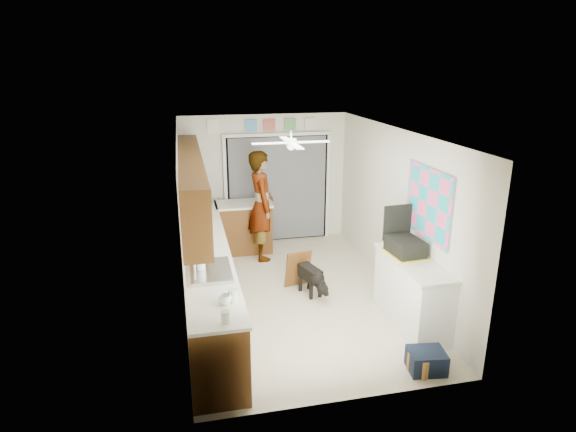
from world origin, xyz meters
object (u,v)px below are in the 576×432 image
microwave (200,194)px  dog (310,279)px  cardboard_box (426,362)px  cup (225,300)px  navy_crate (426,361)px  suitcase (405,246)px  man (261,206)px  paper_towel_roll (201,264)px

microwave → dog: size_ratio=0.88×
microwave → dog: microwave is taller
microwave → cardboard_box: bearing=-157.9°
cup → cardboard_box: cup is taller
navy_crate → cardboard_box: bearing=180.0°
suitcase → cardboard_box: 1.58m
navy_crate → man: (-1.28, 3.79, 0.86)m
paper_towel_roll → cardboard_box: (2.47, -1.23, -0.94)m
microwave → paper_towel_roll: (-0.13, -3.22, -0.04)m
suitcase → cardboard_box: suitcase is taller
man → dog: man is taller
cardboard_box → paper_towel_roll: bearing=153.5°
cardboard_box → man: 4.10m
cardboard_box → man: (-1.28, 3.79, 0.88)m
paper_towel_roll → navy_crate: paper_towel_roll is taller
microwave → man: 1.24m
man → dog: size_ratio=3.12×
cup → microwave: bearing=91.1°
cup → paper_towel_roll: 0.92m
cardboard_box → man: bearing=108.7°
paper_towel_roll → suitcase: bearing=0.2°
paper_towel_roll → man: 2.82m
cardboard_box → navy_crate: size_ratio=0.86×
suitcase → cardboard_box: size_ratio=1.44×
dog → navy_crate: bearing=-86.4°
suitcase → man: man is taller
suitcase → navy_crate: size_ratio=1.24×
cup → man: bearing=74.3°
cup → paper_towel_roll: (-0.21, 0.90, 0.06)m
paper_towel_roll → man: bearing=65.2°
microwave → paper_towel_roll: 3.22m
cup → man: (0.98, 3.46, -0.01)m
paper_towel_roll → suitcase: paper_towel_roll is taller
microwave → man: man is taller
microwave → cup: size_ratio=4.01×
suitcase → dog: suitcase is taller
cardboard_box → navy_crate: (0.00, 0.00, 0.01)m
cardboard_box → dog: size_ratio=0.56×
suitcase → dog: 1.63m
paper_towel_roll → man: (1.18, 2.56, -0.07)m
suitcase → cardboard_box: (-0.26, -1.24, -0.94)m
cardboard_box → navy_crate: 0.02m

